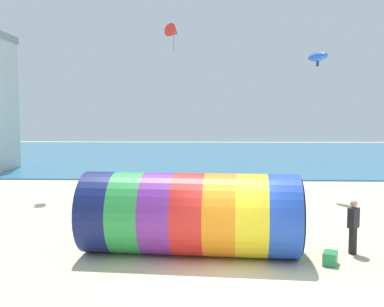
% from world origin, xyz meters
% --- Properties ---
extents(ground_plane, '(120.00, 120.00, 0.00)m').
position_xyz_m(ground_plane, '(0.00, 0.00, 0.00)').
color(ground_plane, beige).
extents(sea, '(120.00, 40.00, 0.10)m').
position_xyz_m(sea, '(0.00, 36.83, 0.05)').
color(sea, teal).
rests_on(sea, ground).
extents(giant_inflatable_tube, '(6.61, 2.97, 2.46)m').
position_xyz_m(giant_inflatable_tube, '(-1.07, 2.09, 1.23)').
color(giant_inflatable_tube, navy).
rests_on(giant_inflatable_tube, ground).
extents(kite_handler, '(0.41, 0.41, 1.65)m').
position_xyz_m(kite_handler, '(3.83, 2.25, 0.84)').
color(kite_handler, black).
rests_on(kite_handler, ground).
extents(kite_blue_parafoil, '(1.10, 1.55, 0.75)m').
position_xyz_m(kite_blue_parafoil, '(5.18, 12.19, 7.23)').
color(kite_blue_parafoil, blue).
extents(kite_red_delta, '(1.27, 1.32, 1.69)m').
position_xyz_m(kite_red_delta, '(-2.69, 17.40, 9.55)').
color(kite_red_delta, red).
extents(cooler_box, '(0.53, 0.62, 0.36)m').
position_xyz_m(cooler_box, '(2.87, 1.27, 0.18)').
color(cooler_box, '#268C4C').
rests_on(cooler_box, ground).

